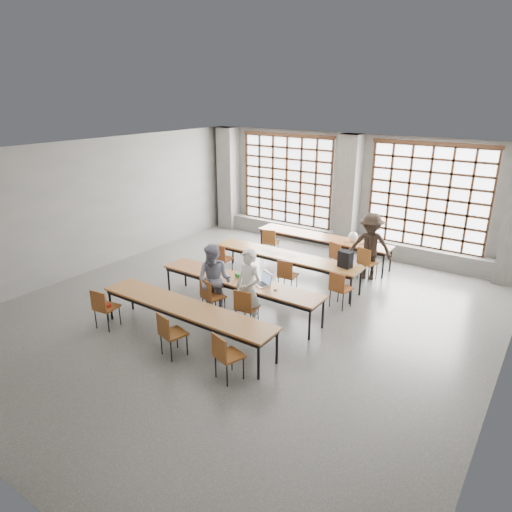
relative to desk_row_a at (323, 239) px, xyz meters
The scene contains 38 objects.
floor 4.02m from the desk_row_a, 87.92° to the right, with size 11.00×11.00×0.00m, color #494947.
ceiling 4.88m from the desk_row_a, 87.92° to the right, with size 11.00×11.00×0.00m, color silver.
wall_back 1.89m from the desk_row_a, 84.65° to the left, with size 10.00×10.00×0.00m, color #5E5E5C.
wall_left 6.36m from the desk_row_a, 140.77° to the right, with size 11.00×11.00×0.00m, color #5E5E5C.
column_left 4.66m from the desk_row_a, 163.93° to the left, with size 0.60×0.55×3.50m, color #545452.
column_mid 1.67m from the desk_row_a, 83.47° to the left, with size 0.60×0.55×3.50m, color #545452.
window_left 2.84m from the desk_row_a, 145.33° to the left, with size 3.32×0.12×3.00m.
window_right 3.06m from the desk_row_a, 31.32° to the left, with size 3.32×0.12×3.00m.
sill_ledge 1.41m from the desk_row_a, 83.86° to the left, with size 9.80×0.35×0.50m, color #545452.
desk_row_a is the anchor object (origin of this frame).
desk_row_b 1.92m from the desk_row_a, 92.19° to the right, with size 4.00×0.70×0.73m.
desk_row_c 3.89m from the desk_row_a, 91.07° to the right, with size 4.00×0.70×0.73m.
desk_row_d 5.55m from the desk_row_a, 91.56° to the right, with size 4.00×0.70×0.73m.
chair_back_left 1.52m from the desk_row_a, 155.58° to the right, with size 0.51×0.51×0.88m.
chair_back_mid 1.01m from the desk_row_a, 38.86° to the right, with size 0.53×0.53×0.88m.
chair_back_right 1.70m from the desk_row_a, 21.63° to the right, with size 0.51×0.51×0.88m.
chair_mid_left 3.05m from the desk_row_a, 123.23° to the right, with size 0.45×0.45×0.88m.
chair_mid_centre 2.57m from the desk_row_a, 82.47° to the right, with size 0.47×0.47×0.88m.
chair_mid_right 3.07m from the desk_row_a, 56.02° to the right, with size 0.47×0.48×0.88m.
chair_front_left 4.53m from the desk_row_a, 94.96° to the right, with size 0.51×0.51×0.88m.
chair_front_right 4.55m from the desk_row_a, 83.21° to the right, with size 0.47×0.48×0.88m.
chair_near_left 6.44m from the desk_row_a, 106.60° to the right, with size 0.47×0.48×0.88m.
chair_near_mid 6.17m from the desk_row_a, 89.72° to the right, with size 0.51×0.51×0.88m.
chair_near_right 6.31m from the desk_row_a, 77.88° to the right, with size 0.52×0.53×0.88m.
student_male 4.42m from the desk_row_a, 83.14° to the right, with size 0.62×0.41×1.69m, color silver.
student_female 4.41m from the desk_row_a, 94.85° to the right, with size 0.78×0.61×1.61m, color #181E4A.
student_back 1.69m from the desk_row_a, 17.35° to the right, with size 1.14×0.65×1.76m, color black.
laptop_front 3.82m from the desk_row_a, 82.41° to the right, with size 0.46×0.43×0.26m.
laptop_back 1.38m from the desk_row_a, ahead, with size 0.43×0.39×0.26m.
mouse 4.01m from the desk_row_a, 77.34° to the right, with size 0.10×0.06×0.04m, color white.
green_box 3.81m from the desk_row_a, 91.84° to the right, with size 0.25×0.09×0.09m, color #2B842C.
phone 3.99m from the desk_row_a, 88.45° to the right, with size 0.13×0.06×0.01m, color black.
paper_sheet_a 1.99m from the desk_row_a, 109.84° to the right, with size 0.30×0.21×0.00m, color white.
paper_sheet_b 2.00m from the desk_row_a, 100.75° to the right, with size 0.30×0.21×0.00m, color white.
paper_sheet_c 1.92m from the desk_row_a, 89.21° to the right, with size 0.30×0.21×0.00m, color white.
backpack 2.43m from the desk_row_a, 50.73° to the right, with size 0.32×0.20×0.40m, color black.
plastic_bag 0.93m from the desk_row_a, ahead, with size 0.26×0.21×0.29m, color white.
red_pouch 6.37m from the desk_row_a, 106.89° to the right, with size 0.20×0.08×0.06m, color #A82114.
Camera 1 is at (5.36, -7.35, 4.65)m, focal length 32.00 mm.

